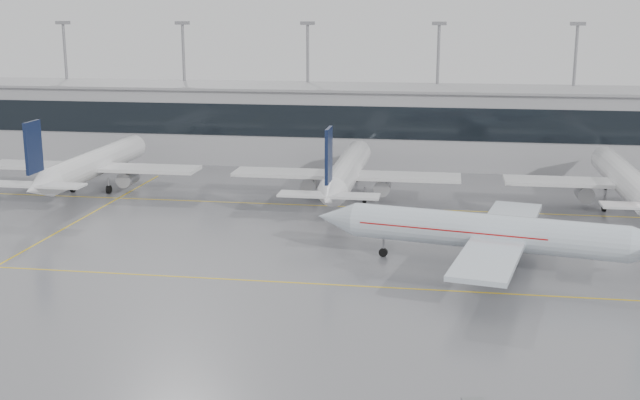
# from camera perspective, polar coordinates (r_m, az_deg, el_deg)

# --- Properties ---
(ground) EXTENTS (320.00, 320.00, 0.00)m
(ground) POSITION_cam_1_polar(r_m,az_deg,el_deg) (73.42, -1.47, -5.92)
(ground) COLOR slate
(ground) RESTS_ON ground
(taxi_line_main) EXTENTS (120.00, 0.25, 0.01)m
(taxi_line_main) POSITION_cam_1_polar(r_m,az_deg,el_deg) (73.41, -1.47, -5.91)
(taxi_line_main) COLOR yellow
(taxi_line_main) RESTS_ON ground
(taxi_line_north) EXTENTS (120.00, 0.25, 0.01)m
(taxi_line_north) POSITION_cam_1_polar(r_m,az_deg,el_deg) (101.89, 1.59, -0.46)
(taxi_line_north) COLOR yellow
(taxi_line_north) RESTS_ON ground
(taxi_line_cross) EXTENTS (0.25, 60.00, 0.01)m
(taxi_line_cross) POSITION_cam_1_polar(r_m,az_deg,el_deg) (96.56, -17.59, -1.85)
(taxi_line_cross) COLOR yellow
(taxi_line_cross) RESTS_ON ground
(terminal) EXTENTS (180.00, 15.00, 12.00)m
(terminal) POSITION_cam_1_polar(r_m,az_deg,el_deg) (132.06, 3.41, 5.31)
(terminal) COLOR #9C9CA0
(terminal) RESTS_ON ground
(terminal_glass) EXTENTS (180.00, 0.20, 5.00)m
(terminal_glass) POSITION_cam_1_polar(r_m,az_deg,el_deg) (124.41, 3.08, 5.53)
(terminal_glass) COLOR black
(terminal_glass) RESTS_ON ground
(terminal_roof) EXTENTS (182.00, 16.00, 0.40)m
(terminal_roof) POSITION_cam_1_polar(r_m,az_deg,el_deg) (131.36, 3.45, 7.99)
(terminal_roof) COLOR gray
(terminal_roof) RESTS_ON ground
(light_masts) EXTENTS (156.40, 1.00, 22.60)m
(light_masts) POSITION_cam_1_polar(r_m,az_deg,el_deg) (137.21, 3.71, 8.69)
(light_masts) COLOR gray
(light_masts) RESTS_ON ground
(air_canada_jet) EXTENTS (35.65, 28.68, 11.17)m
(air_canada_jet) POSITION_cam_1_polar(r_m,az_deg,el_deg) (78.15, 12.58, -2.34)
(air_canada_jet) COLOR silver
(air_canada_jet) RESTS_ON ground
(parked_jet_b) EXTENTS (29.64, 36.96, 11.72)m
(parked_jet_b) POSITION_cam_1_polar(r_m,az_deg,el_deg) (114.33, -15.84, 2.44)
(parked_jet_b) COLOR silver
(parked_jet_b) RESTS_ON ground
(parked_jet_c) EXTENTS (29.64, 36.96, 11.72)m
(parked_jet_c) POSITION_cam_1_polar(r_m,az_deg,el_deg) (104.67, 1.86, 1.99)
(parked_jet_c) COLOR silver
(parked_jet_c) RESTS_ON ground
(parked_jet_d) EXTENTS (29.64, 36.96, 11.72)m
(parked_jet_d) POSITION_cam_1_polar(r_m,az_deg,el_deg) (106.26, 20.94, 1.28)
(parked_jet_d) COLOR silver
(parked_jet_d) RESTS_ON ground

